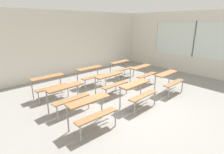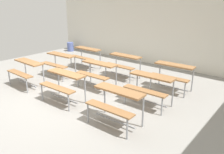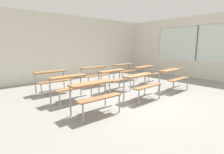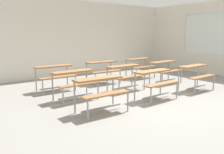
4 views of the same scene
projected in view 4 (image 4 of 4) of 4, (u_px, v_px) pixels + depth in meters
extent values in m
cube|color=gray|center=(148.00, 100.00, 6.03)|extent=(10.00, 9.00, 0.05)
cube|color=silver|center=(68.00, 38.00, 9.30)|extent=(10.00, 0.12, 3.00)
cube|color=silver|center=(169.00, 33.00, 11.46)|extent=(0.12, 1.90, 1.70)
cube|color=olive|center=(98.00, 79.00, 5.02)|extent=(1.11, 0.34, 0.04)
cube|color=olive|center=(106.00, 94.00, 4.82)|extent=(1.10, 0.24, 0.03)
cylinder|color=gray|center=(75.00, 97.00, 4.91)|extent=(0.04, 0.04, 0.72)
cylinder|color=gray|center=(113.00, 90.00, 5.49)|extent=(0.04, 0.04, 0.72)
cylinder|color=gray|center=(88.00, 110.00, 4.50)|extent=(0.04, 0.04, 0.44)
cylinder|color=gray|center=(128.00, 102.00, 5.07)|extent=(0.04, 0.04, 0.44)
cube|color=gray|center=(102.00, 108.00, 5.02)|extent=(1.00, 0.05, 0.03)
cube|color=olive|center=(153.00, 71.00, 6.02)|extent=(1.11, 0.35, 0.04)
cube|color=olive|center=(162.00, 84.00, 5.83)|extent=(1.11, 0.25, 0.03)
cylinder|color=gray|center=(135.00, 87.00, 5.89)|extent=(0.04, 0.04, 0.72)
cylinder|color=gray|center=(161.00, 82.00, 6.50)|extent=(0.04, 0.04, 0.72)
cylinder|color=gray|center=(151.00, 96.00, 5.49)|extent=(0.04, 0.04, 0.44)
cylinder|color=gray|center=(177.00, 90.00, 6.11)|extent=(0.04, 0.04, 0.44)
cube|color=gray|center=(156.00, 96.00, 6.03)|extent=(1.00, 0.06, 0.03)
cube|color=olive|center=(193.00, 66.00, 6.99)|extent=(1.11, 0.34, 0.04)
cube|color=olive|center=(202.00, 77.00, 6.80)|extent=(1.10, 0.24, 0.03)
cylinder|color=gray|center=(179.00, 79.00, 6.87)|extent=(0.04, 0.04, 0.72)
cylinder|color=gray|center=(198.00, 75.00, 7.47)|extent=(0.04, 0.04, 0.72)
cylinder|color=gray|center=(195.00, 87.00, 6.46)|extent=(0.04, 0.04, 0.44)
cylinder|color=gray|center=(214.00, 82.00, 7.07)|extent=(0.04, 0.04, 0.44)
cube|color=gray|center=(196.00, 87.00, 7.00)|extent=(1.00, 0.05, 0.03)
cube|color=olive|center=(73.00, 72.00, 5.96)|extent=(1.11, 0.36, 0.04)
cube|color=olive|center=(79.00, 84.00, 5.77)|extent=(1.11, 0.26, 0.03)
cylinder|color=gray|center=(53.00, 87.00, 5.82)|extent=(0.04, 0.04, 0.72)
cylinder|color=gray|center=(86.00, 82.00, 6.44)|extent=(0.04, 0.04, 0.72)
cylinder|color=gray|center=(63.00, 97.00, 5.43)|extent=(0.04, 0.04, 0.44)
cylinder|color=gray|center=(98.00, 91.00, 6.05)|extent=(0.04, 0.04, 0.44)
cube|color=gray|center=(76.00, 96.00, 5.97)|extent=(1.00, 0.07, 0.03)
cube|color=olive|center=(123.00, 66.00, 6.99)|extent=(1.11, 0.35, 0.04)
cube|color=olive|center=(130.00, 77.00, 6.79)|extent=(1.11, 0.25, 0.03)
cylinder|color=gray|center=(107.00, 79.00, 6.86)|extent=(0.04, 0.04, 0.72)
cylinder|color=gray|center=(132.00, 75.00, 7.47)|extent=(0.04, 0.04, 0.72)
cylinder|color=gray|center=(119.00, 87.00, 6.46)|extent=(0.04, 0.04, 0.44)
cylinder|color=gray|center=(144.00, 82.00, 7.07)|extent=(0.04, 0.04, 0.44)
cube|color=gray|center=(126.00, 87.00, 6.99)|extent=(1.00, 0.06, 0.03)
cube|color=olive|center=(163.00, 62.00, 8.00)|extent=(1.11, 0.34, 0.04)
cube|color=olive|center=(170.00, 71.00, 7.80)|extent=(1.10, 0.24, 0.03)
cylinder|color=gray|center=(150.00, 73.00, 7.87)|extent=(0.04, 0.04, 0.72)
cylinder|color=gray|center=(169.00, 71.00, 8.47)|extent=(0.04, 0.04, 0.72)
cylinder|color=gray|center=(162.00, 80.00, 7.47)|extent=(0.04, 0.04, 0.44)
cylinder|color=gray|center=(181.00, 76.00, 8.07)|extent=(0.04, 0.04, 0.44)
cube|color=gray|center=(165.00, 80.00, 8.00)|extent=(1.00, 0.05, 0.03)
cube|color=olive|center=(53.00, 66.00, 6.94)|extent=(1.10, 0.33, 0.04)
cube|color=olive|center=(58.00, 77.00, 6.73)|extent=(1.10, 0.23, 0.03)
cylinder|color=gray|center=(36.00, 79.00, 6.82)|extent=(0.04, 0.04, 0.72)
cylinder|color=gray|center=(67.00, 76.00, 7.40)|extent=(0.04, 0.04, 0.72)
cylinder|color=gray|center=(43.00, 87.00, 6.41)|extent=(0.04, 0.04, 0.44)
cylinder|color=gray|center=(75.00, 83.00, 6.99)|extent=(0.04, 0.04, 0.44)
cube|color=gray|center=(56.00, 87.00, 6.94)|extent=(1.00, 0.04, 0.03)
cube|color=olive|center=(101.00, 62.00, 7.97)|extent=(1.10, 0.34, 0.04)
cube|color=olive|center=(107.00, 71.00, 7.76)|extent=(1.10, 0.24, 0.03)
cylinder|color=gray|center=(87.00, 73.00, 7.85)|extent=(0.04, 0.04, 0.72)
cylinder|color=gray|center=(111.00, 71.00, 8.43)|extent=(0.04, 0.04, 0.72)
cylinder|color=gray|center=(95.00, 80.00, 7.44)|extent=(0.04, 0.04, 0.44)
cylinder|color=gray|center=(120.00, 77.00, 8.02)|extent=(0.04, 0.04, 0.44)
cube|color=gray|center=(104.00, 81.00, 7.97)|extent=(1.00, 0.05, 0.03)
cube|color=olive|center=(138.00, 59.00, 8.97)|extent=(1.11, 0.36, 0.04)
cube|color=olive|center=(144.00, 67.00, 8.78)|extent=(1.11, 0.26, 0.03)
cylinder|color=gray|center=(126.00, 69.00, 8.84)|extent=(0.04, 0.04, 0.72)
cylinder|color=gray|center=(144.00, 67.00, 9.45)|extent=(0.04, 0.04, 0.72)
cylinder|color=gray|center=(136.00, 75.00, 8.44)|extent=(0.04, 0.04, 0.44)
cylinder|color=gray|center=(155.00, 72.00, 9.05)|extent=(0.04, 0.04, 0.44)
cube|color=gray|center=(141.00, 75.00, 8.98)|extent=(1.00, 0.06, 0.03)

